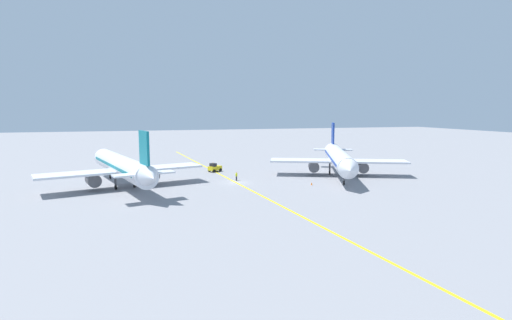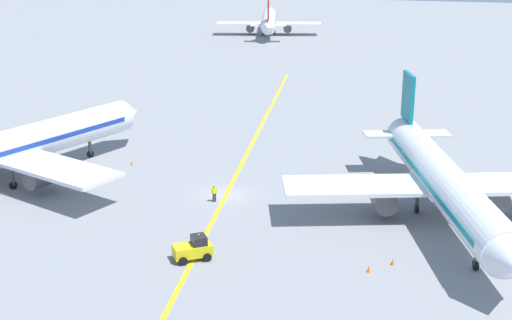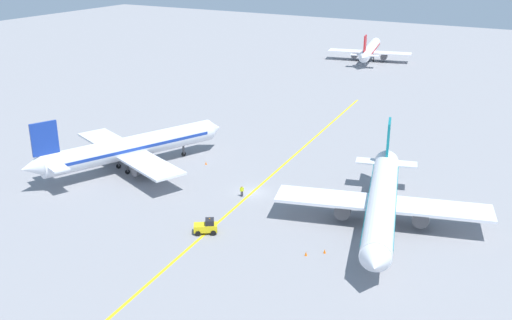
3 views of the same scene
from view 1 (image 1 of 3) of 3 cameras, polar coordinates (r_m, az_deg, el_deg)
ground_plane at (r=75.43m, az=-2.89°, el=-3.24°), size 400.00×400.00×0.00m
apron_yellow_centreline at (r=75.43m, az=-2.89°, el=-3.23°), size 11.60×119.51×0.01m
airplane_at_gate at (r=84.02m, az=11.70°, el=0.25°), size 27.90×34.01×10.60m
airplane_adjacent_stand at (r=74.17m, az=-18.57°, el=-0.88°), size 28.36×34.95×10.60m
baggage_tug_white at (r=88.78m, az=-5.93°, el=-1.10°), size 3.33×2.92×2.11m
ground_crew_worker at (r=77.33m, az=-2.82°, el=-2.30°), size 0.45×0.42×1.68m
traffic_cone_near_nose at (r=84.79m, az=-15.87°, el=-2.16°), size 0.32×0.32×0.55m
traffic_cone_mid_apron at (r=86.47m, az=-14.75°, el=-1.94°), size 0.32×0.32×0.55m
traffic_cone_by_wingtip at (r=73.47m, az=7.95°, el=-3.36°), size 0.32×0.32×0.55m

